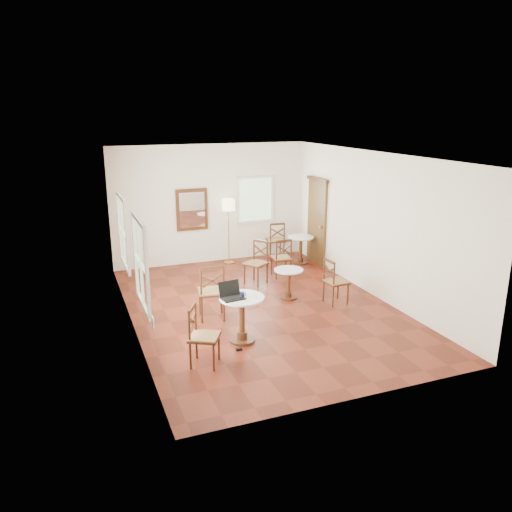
{
  "coord_description": "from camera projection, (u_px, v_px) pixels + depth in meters",
  "views": [
    {
      "loc": [
        -3.45,
        -8.65,
        3.79
      ],
      "look_at": [
        0.0,
        0.3,
        1.0
      ],
      "focal_mm": 35.25,
      "sensor_mm": 36.0,
      "label": 1
    }
  ],
  "objects": [
    {
      "name": "chair_mid_b",
      "position": [
        335.0,
        281.0,
        10.14
      ],
      "size": [
        0.46,
        0.46,
        0.94
      ],
      "rotation": [
        0.0,
        0.0,
        1.64
      ],
      "color": "#442111",
      "rests_on": "ground"
    },
    {
      "name": "cafe_table_back",
      "position": [
        301.0,
        247.0,
        12.82
      ],
      "size": [
        0.67,
        0.67,
        0.7
      ],
      "color": "#442111",
      "rests_on": "ground"
    },
    {
      "name": "laptop",
      "position": [
        231.0,
        294.0,
        8.3
      ],
      "size": [
        0.41,
        0.36,
        0.27
      ],
      "rotation": [
        0.0,
        0.0,
        0.13
      ],
      "color": "black",
      "rests_on": "cafe_table_near"
    },
    {
      "name": "cafe_table_near",
      "position": [
        242.0,
        314.0,
        8.44
      ],
      "size": [
        0.76,
        0.76,
        0.8
      ],
      "color": "#442111",
      "rests_on": "ground"
    },
    {
      "name": "water_glass",
      "position": [
        256.0,
        295.0,
        8.31
      ],
      "size": [
        0.06,
        0.06,
        0.1
      ],
      "primitive_type": "cylinder",
      "color": "white",
      "rests_on": "cafe_table_near"
    },
    {
      "name": "navy_mug",
      "position": [
        242.0,
        294.0,
        8.34
      ],
      "size": [
        0.11,
        0.07,
        0.09
      ],
      "color": "black",
      "rests_on": "cafe_table_near"
    },
    {
      "name": "cafe_table_mid",
      "position": [
        288.0,
        281.0,
        10.41
      ],
      "size": [
        0.6,
        0.6,
        0.64
      ],
      "color": "#442111",
      "rests_on": "ground"
    },
    {
      "name": "ground",
      "position": [
        261.0,
        308.0,
        10.0
      ],
      "size": [
        7.0,
        7.0,
        0.0
      ],
      "primitive_type": "plane",
      "color": "#601E10",
      "rests_on": "ground"
    },
    {
      "name": "chair_near_a",
      "position": [
        212.0,
        291.0,
        9.36
      ],
      "size": [
        0.59,
        0.59,
        1.09
      ],
      "rotation": [
        0.0,
        0.0,
        2.96
      ],
      "color": "#442111",
      "rests_on": "ground"
    },
    {
      "name": "chair_near_b",
      "position": [
        203.0,
        336.0,
        7.66
      ],
      "size": [
        0.6,
        0.6,
        0.96
      ],
      "rotation": [
        0.0,
        0.0,
        1.06
      ],
      "color": "#442111",
      "rests_on": "ground"
    },
    {
      "name": "floor_lamp",
      "position": [
        228.0,
        209.0,
        12.55
      ],
      "size": [
        0.32,
        0.32,
        1.67
      ],
      "color": "#BF8C3F",
      "rests_on": "ground"
    },
    {
      "name": "power_adapter",
      "position": [
        239.0,
        349.0,
        8.24
      ],
      "size": [
        0.1,
        0.06,
        0.04
      ],
      "primitive_type": "cube",
      "color": "black",
      "rests_on": "ground"
    },
    {
      "name": "room_shell",
      "position": [
        254.0,
        213.0,
        9.7
      ],
      "size": [
        5.02,
        7.02,
        3.01
      ],
      "color": "white",
      "rests_on": "ground"
    },
    {
      "name": "mouse",
      "position": [
        241.0,
        298.0,
        8.26
      ],
      "size": [
        0.1,
        0.07,
        0.03
      ],
      "primitive_type": "ellipsoid",
      "rotation": [
        0.0,
        0.0,
        -0.25
      ],
      "color": "black",
      "rests_on": "cafe_table_near"
    },
    {
      "name": "chair_back_a",
      "position": [
        276.0,
        240.0,
        13.28
      ],
      "size": [
        0.51,
        0.51,
        0.98
      ],
      "rotation": [
        0.0,
        0.0,
        3.0
      ],
      "color": "#442111",
      "rests_on": "ground"
    },
    {
      "name": "chair_back_b",
      "position": [
        257.0,
        263.0,
        11.3
      ],
      "size": [
        0.63,
        0.63,
        0.98
      ],
      "rotation": [
        0.0,
        0.0,
        -0.98
      ],
      "color": "#442111",
      "rests_on": "ground"
    },
    {
      "name": "chair_mid_a",
      "position": [
        282.0,
        258.0,
        11.75
      ],
      "size": [
        0.47,
        0.47,
        0.94
      ],
      "rotation": [
        0.0,
        0.0,
        3.06
      ],
      "color": "#442111",
      "rests_on": "ground"
    }
  ]
}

